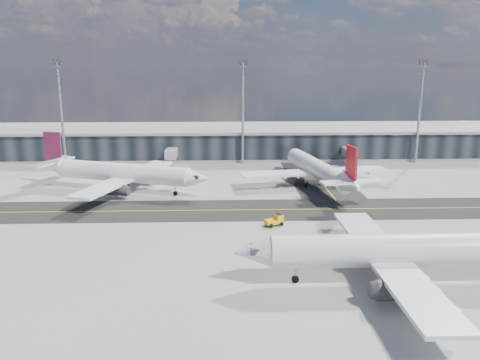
{
  "coord_description": "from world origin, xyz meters",
  "views": [
    {
      "loc": [
        -5.14,
        -82.82,
        27.39
      ],
      "look_at": [
        -2.11,
        8.09,
        5.0
      ],
      "focal_mm": 35.0,
      "sensor_mm": 36.0,
      "label": 1
    }
  ],
  "objects": [
    {
      "name": "airliner_redtail",
      "position": [
        16.31,
        21.51,
        4.06
      ],
      "size": [
        35.45,
        41.35,
        12.28
      ],
      "rotation": [
        0.0,
        0.0,
        0.18
      ],
      "color": "white",
      "rests_on": "ground"
    },
    {
      "name": "terminal_concourse",
      "position": [
        0.04,
        54.93,
        4.09
      ],
      "size": [
        152.0,
        19.8,
        8.8
      ],
      "color": "black",
      "rests_on": "ground"
    },
    {
      "name": "airliner_af",
      "position": [
        -28.4,
        19.3,
        4.14
      ],
      "size": [
        41.19,
        35.56,
        12.53
      ],
      "rotation": [
        0.0,
        0.0,
        -1.9
      ],
      "color": "white",
      "rests_on": "ground"
    },
    {
      "name": "ground",
      "position": [
        0.0,
        0.0,
        0.0
      ],
      "size": [
        300.0,
        300.0,
        0.0
      ],
      "primitive_type": "plane",
      "color": "gray",
      "rests_on": "ground"
    },
    {
      "name": "service_van",
      "position": [
        24.45,
        37.93,
        0.68
      ],
      "size": [
        4.28,
        5.35,
        1.35
      ],
      "primitive_type": "imported",
      "rotation": [
        0.0,
        0.0,
        0.49
      ],
      "color": "white",
      "rests_on": "ground"
    },
    {
      "name": "airliner_near",
      "position": [
        17.35,
        -27.48,
        4.2
      ],
      "size": [
        42.79,
        36.37,
        12.73
      ],
      "rotation": [
        0.0,
        0.0,
        1.57
      ],
      "color": "silver",
      "rests_on": "ground"
    },
    {
      "name": "baggage_tug",
      "position": [
        3.7,
        -5.28,
        1.01
      ],
      "size": [
        3.55,
        2.71,
        2.01
      ],
      "rotation": [
        0.0,
        0.0,
        -1.15
      ],
      "color": "#F8B30D",
      "rests_on": "ground"
    },
    {
      "name": "floodlight_masts",
      "position": [
        0.0,
        48.0,
        15.61
      ],
      "size": [
        102.5,
        0.7,
        28.9
      ],
      "color": "gray",
      "rests_on": "ground"
    },
    {
      "name": "taxiway_lanes",
      "position": [
        3.91,
        10.74,
        0.01
      ],
      "size": [
        180.0,
        63.0,
        0.03
      ],
      "color": "black",
      "rests_on": "ground"
    }
  ]
}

